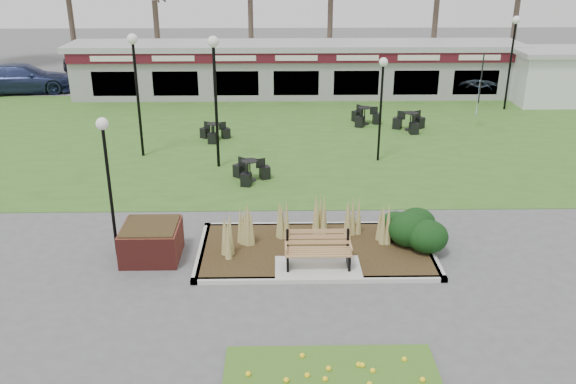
{
  "coord_description": "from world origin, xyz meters",
  "views": [
    {
      "loc": [
        -1.02,
        -13.61,
        7.8
      ],
      "look_at": [
        -0.74,
        2.0,
        1.46
      ],
      "focal_mm": 38.0,
      "sensor_mm": 36.0,
      "label": 1
    }
  ],
  "objects_px": {
    "bistro_set_c": "(250,174)",
    "park_bench": "(318,249)",
    "food_pavilion": "(295,69)",
    "bistro_set_d": "(364,118)",
    "lamp_post_mid_left": "(215,73)",
    "car_black": "(93,62)",
    "lamp_post_mid_right": "(382,87)",
    "lamp_post_near_left": "(106,157)",
    "lamp_post_far_left": "(135,69)",
    "lamp_post_far_right": "(513,42)",
    "bistro_set_a": "(214,134)",
    "brick_planter": "(151,241)",
    "patio_umbrella": "(479,98)",
    "car_blue": "(23,78)",
    "bistro_set_b": "(410,124)",
    "service_hut": "(554,76)"
  },
  "relations": [
    {
      "from": "lamp_post_near_left",
      "to": "lamp_post_far_left",
      "type": "xyz_separation_m",
      "value": [
        -0.98,
        8.33,
        0.7
      ]
    },
    {
      "from": "service_hut",
      "to": "lamp_post_far_right",
      "type": "bearing_deg",
      "value": -154.67
    },
    {
      "from": "bistro_set_c",
      "to": "patio_umbrella",
      "type": "distance_m",
      "value": 11.88
    },
    {
      "from": "lamp_post_far_right",
      "to": "bistro_set_b",
      "type": "bearing_deg",
      "value": -146.56
    },
    {
      "from": "service_hut",
      "to": "food_pavilion",
      "type": "bearing_deg",
      "value": 171.73
    },
    {
      "from": "lamp_post_mid_right",
      "to": "patio_umbrella",
      "type": "xyz_separation_m",
      "value": [
        5.11,
        4.21,
        -1.43
      ]
    },
    {
      "from": "lamp_post_mid_left",
      "to": "car_blue",
      "type": "height_order",
      "value": "lamp_post_mid_left"
    },
    {
      "from": "brick_planter",
      "to": "food_pavilion",
      "type": "xyz_separation_m",
      "value": [
        4.4,
        18.96,
        1.0
      ]
    },
    {
      "from": "food_pavilion",
      "to": "car_blue",
      "type": "distance_m",
      "value": 15.46
    },
    {
      "from": "bistro_set_d",
      "to": "car_black",
      "type": "bearing_deg",
      "value": 141.2
    },
    {
      "from": "car_blue",
      "to": "park_bench",
      "type": "bearing_deg",
      "value": -153.57
    },
    {
      "from": "service_hut",
      "to": "bistro_set_d",
      "type": "xyz_separation_m",
      "value": [
        -10.44,
        -4.01,
        -1.16
      ]
    },
    {
      "from": "food_pavilion",
      "to": "lamp_post_mid_right",
      "type": "bearing_deg",
      "value": -75.49
    },
    {
      "from": "bistro_set_c",
      "to": "lamp_post_far_right",
      "type": "bearing_deg",
      "value": 38.24
    },
    {
      "from": "lamp_post_mid_right",
      "to": "car_blue",
      "type": "xyz_separation_m",
      "value": [
        -18.3,
        12.21,
        -2.1
      ]
    },
    {
      "from": "brick_planter",
      "to": "bistro_set_c",
      "type": "xyz_separation_m",
      "value": [
        2.4,
        5.7,
        -0.21
      ]
    },
    {
      "from": "service_hut",
      "to": "bistro_set_b",
      "type": "height_order",
      "value": "service_hut"
    },
    {
      "from": "park_bench",
      "to": "bistro_set_a",
      "type": "height_order",
      "value": "park_bench"
    },
    {
      "from": "brick_planter",
      "to": "lamp_post_near_left",
      "type": "distance_m",
      "value": 2.52
    },
    {
      "from": "bistro_set_c",
      "to": "park_bench",
      "type": "bearing_deg",
      "value": -72.76
    },
    {
      "from": "car_black",
      "to": "car_blue",
      "type": "distance_m",
      "value": 6.42
    },
    {
      "from": "bistro_set_c",
      "to": "bistro_set_d",
      "type": "xyz_separation_m",
      "value": [
        5.06,
        7.29,
        0.02
      ]
    },
    {
      "from": "brick_planter",
      "to": "food_pavilion",
      "type": "distance_m",
      "value": 19.49
    },
    {
      "from": "park_bench",
      "to": "brick_planter",
      "type": "relative_size",
      "value": 1.13
    },
    {
      "from": "food_pavilion",
      "to": "bistro_set_d",
      "type": "height_order",
      "value": "food_pavilion"
    },
    {
      "from": "park_bench",
      "to": "lamp_post_mid_right",
      "type": "height_order",
      "value": "lamp_post_mid_right"
    },
    {
      "from": "lamp_post_mid_right",
      "to": "bistro_set_a",
      "type": "bearing_deg",
      "value": 156.96
    },
    {
      "from": "lamp_post_far_left",
      "to": "patio_umbrella",
      "type": "relative_size",
      "value": 1.99
    },
    {
      "from": "food_pavilion",
      "to": "lamp_post_mid_left",
      "type": "bearing_deg",
      "value": -105.47
    },
    {
      "from": "lamp_post_far_right",
      "to": "patio_umbrella",
      "type": "xyz_separation_m",
      "value": [
        -2.6,
        -3.63,
        -1.9
      ]
    },
    {
      "from": "food_pavilion",
      "to": "bistro_set_d",
      "type": "relative_size",
      "value": 16.4
    },
    {
      "from": "brick_planter",
      "to": "car_black",
      "type": "relative_size",
      "value": 0.39
    },
    {
      "from": "lamp_post_far_right",
      "to": "bistro_set_c",
      "type": "distance_m",
      "value": 16.34
    },
    {
      "from": "food_pavilion",
      "to": "lamp_post_far_left",
      "type": "relative_size",
      "value": 5.15
    },
    {
      "from": "lamp_post_near_left",
      "to": "car_blue",
      "type": "height_order",
      "value": "lamp_post_near_left"
    },
    {
      "from": "bistro_set_b",
      "to": "service_hut",
      "type": "bearing_deg",
      "value": 30.82
    },
    {
      "from": "brick_planter",
      "to": "bistro_set_d",
      "type": "relative_size",
      "value": 1.0
    },
    {
      "from": "bistro_set_d",
      "to": "car_black",
      "type": "relative_size",
      "value": 0.39
    },
    {
      "from": "bistro_set_a",
      "to": "bistro_set_c",
      "type": "relative_size",
      "value": 0.98
    },
    {
      "from": "lamp_post_far_right",
      "to": "car_blue",
      "type": "bearing_deg",
      "value": 170.46
    },
    {
      "from": "bistro_set_c",
      "to": "car_black",
      "type": "height_order",
      "value": "car_black"
    },
    {
      "from": "lamp_post_far_right",
      "to": "bistro_set_a",
      "type": "xyz_separation_m",
      "value": [
        -14.33,
        -5.02,
        -3.12
      ]
    },
    {
      "from": "bistro_set_a",
      "to": "car_blue",
      "type": "distance_m",
      "value": 15.0
    },
    {
      "from": "park_bench",
      "to": "bistro_set_b",
      "type": "distance_m",
      "value": 13.63
    },
    {
      "from": "lamp_post_near_left",
      "to": "patio_umbrella",
      "type": "distance_m",
      "value": 17.9
    },
    {
      "from": "food_pavilion",
      "to": "bistro_set_d",
      "type": "xyz_separation_m",
      "value": [
        3.06,
        -5.97,
        -1.19
      ]
    },
    {
      "from": "lamp_post_mid_left",
      "to": "patio_umbrella",
      "type": "relative_size",
      "value": 2.03
    },
    {
      "from": "bistro_set_a",
      "to": "bistro_set_b",
      "type": "relative_size",
      "value": 0.88
    },
    {
      "from": "bistro_set_a",
      "to": "patio_umbrella",
      "type": "height_order",
      "value": "patio_umbrella"
    },
    {
      "from": "bistro_set_d",
      "to": "patio_umbrella",
      "type": "relative_size",
      "value": 0.63
    }
  ]
}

